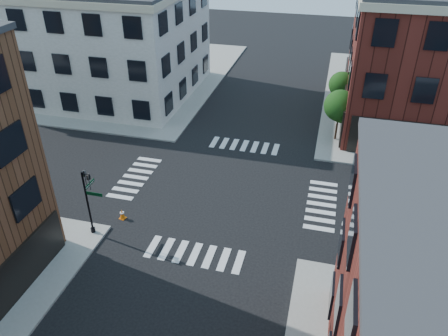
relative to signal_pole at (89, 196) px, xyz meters
name	(u,v)px	position (x,y,z in m)	size (l,w,h in m)	color
ground	(224,190)	(6.72, 6.68, -2.86)	(120.00, 120.00, 0.00)	black
sidewalk_nw	(102,72)	(-14.28, 27.68, -2.78)	(30.00, 30.00, 0.15)	gray
building_nw	(89,39)	(-12.28, 22.68, 2.64)	(22.00, 16.00, 11.00)	beige
tree_near	(340,107)	(14.28, 16.65, 0.30)	(2.69, 2.69, 4.49)	black
tree_far	(342,86)	(14.28, 22.65, 0.02)	(2.43, 2.43, 4.07)	black
signal_pole	(89,196)	(0.00, 0.00, 0.00)	(1.29, 1.24, 4.60)	black
traffic_cone	(122,214)	(1.02, 1.76, -2.51)	(0.47, 0.47, 0.72)	orange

